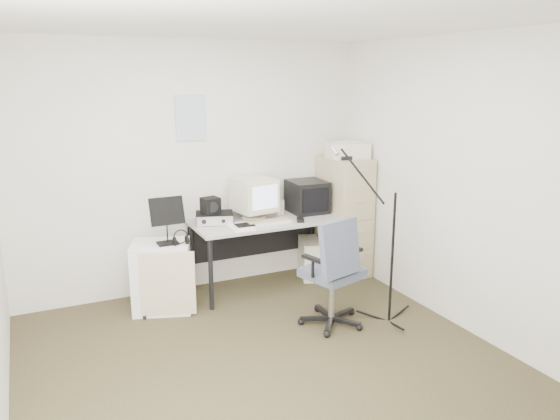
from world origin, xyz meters
name	(u,v)px	position (x,y,z in m)	size (l,w,h in m)	color
floor	(268,365)	(0.00, 0.00, -0.01)	(3.60, 3.60, 0.01)	#2C261B
ceiling	(267,22)	(0.00, 0.00, 2.50)	(3.60, 3.60, 0.01)	white
wall_back	(194,168)	(0.00, 1.80, 1.25)	(3.60, 0.02, 2.50)	beige
wall_front	(441,297)	(0.00, -1.80, 1.25)	(3.60, 0.02, 2.50)	beige
wall_right	(460,185)	(1.80, 0.00, 1.25)	(0.02, 3.60, 2.50)	beige
wall_calendar	(191,118)	(-0.02, 1.79, 1.75)	(0.30, 0.02, 0.44)	white
filing_cabinet	(344,216)	(1.58, 1.48, 0.65)	(0.40, 0.60, 1.30)	#C2AD88
printer	(348,150)	(1.58, 1.45, 1.38)	(0.42, 0.29, 0.16)	beige
desk	(266,253)	(0.63, 1.45, 0.36)	(1.50, 0.70, 0.73)	#A6A6A6
crt_monitor	(254,198)	(0.54, 1.56, 0.94)	(0.37, 0.39, 0.41)	beige
crt_tv	(307,196)	(1.16, 1.55, 0.90)	(0.37, 0.39, 0.34)	black
desk_speaker	(279,207)	(0.84, 1.59, 0.81)	(0.08, 0.08, 0.15)	beige
keyboard	(268,222)	(0.58, 1.30, 0.74)	(0.45, 0.16, 0.03)	beige
mouse	(300,220)	(0.91, 1.23, 0.75)	(0.07, 0.12, 0.03)	black
radio_receiver	(214,218)	(0.11, 1.54, 0.78)	(0.36, 0.26, 0.10)	black
radio_speaker	(210,206)	(0.07, 1.53, 0.91)	(0.16, 0.15, 0.16)	black
papers	(241,227)	(0.28, 1.27, 0.74)	(0.21, 0.29, 0.02)	white
pc_tower	(310,258)	(1.19, 1.53, 0.21)	(0.20, 0.44, 0.41)	beige
office_chair	(332,271)	(0.80, 0.40, 0.50)	(0.58, 0.58, 1.00)	#434C66
side_cart	(162,276)	(-0.48, 1.37, 0.33)	(0.52, 0.42, 0.65)	white
music_stand	(167,220)	(-0.42, 1.31, 0.88)	(0.31, 0.16, 0.45)	black
headphones	(181,240)	(-0.32, 1.24, 0.70)	(0.15, 0.15, 0.03)	black
mic_stand	(393,238)	(1.31, 0.24, 0.77)	(0.02, 0.02, 1.55)	black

